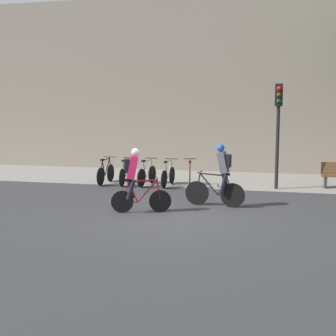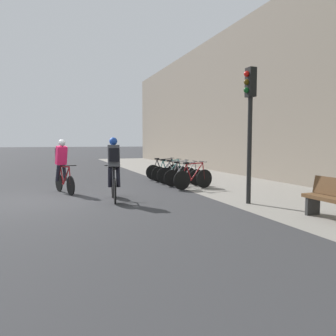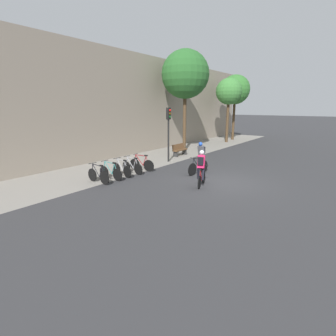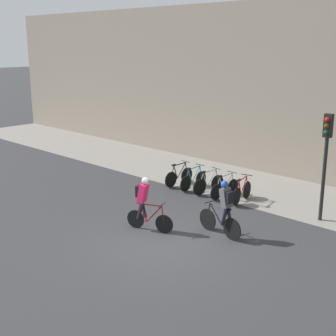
# 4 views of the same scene
# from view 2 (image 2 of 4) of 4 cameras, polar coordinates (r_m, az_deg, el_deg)

# --- Properties ---
(ground) EXTENTS (200.00, 200.00, 0.00)m
(ground) POSITION_cam_2_polar(r_m,az_deg,el_deg) (10.07, -20.14, -5.21)
(ground) COLOR #333335
(kerb_strip) EXTENTS (44.00, 4.50, 0.01)m
(kerb_strip) POSITION_cam_2_polar(r_m,az_deg,el_deg) (12.10, 13.82, -3.43)
(kerb_strip) COLOR gray
(kerb_strip) RESTS_ON ground
(building_facade) EXTENTS (44.00, 0.60, 7.61)m
(building_facade) POSITION_cam_2_polar(r_m,az_deg,el_deg) (13.75, 23.23, 13.17)
(building_facade) COLOR gray
(building_facade) RESTS_ON ground
(cyclist_pink) EXTENTS (1.56, 0.64, 1.74)m
(cyclist_pink) POSITION_cam_2_polar(r_m,az_deg,el_deg) (11.19, -17.96, 0.68)
(cyclist_pink) COLOR black
(cyclist_pink) RESTS_ON ground
(cyclist_grey) EXTENTS (1.74, 0.50, 1.79)m
(cyclist_grey) POSITION_cam_2_polar(r_m,az_deg,el_deg) (9.19, -9.44, 0.03)
(cyclist_grey) COLOR black
(cyclist_grey) RESTS_ON ground
(parked_bike_0) EXTENTS (0.46, 1.62, 0.96)m
(parked_bike_0) POSITION_cam_2_polar(r_m,az_deg,el_deg) (14.49, -0.78, -0.43)
(parked_bike_0) COLOR black
(parked_bike_0) RESTS_ON ground
(parked_bike_1) EXTENTS (0.46, 1.63, 0.96)m
(parked_bike_1) POSITION_cam_2_polar(r_m,az_deg,el_deg) (13.75, 0.31, -0.73)
(parked_bike_1) COLOR black
(parked_bike_1) RESTS_ON ground
(parked_bike_2) EXTENTS (0.46, 1.60, 0.96)m
(parked_bike_2) POSITION_cam_2_polar(r_m,az_deg,el_deg) (13.01, 1.52, -1.02)
(parked_bike_2) COLOR black
(parked_bike_2) RESTS_ON ground
(parked_bike_3) EXTENTS (0.46, 1.61, 0.95)m
(parked_bike_3) POSITION_cam_2_polar(r_m,az_deg,el_deg) (12.29, 2.88, -1.39)
(parked_bike_3) COLOR black
(parked_bike_3) RESTS_ON ground
(parked_bike_4) EXTENTS (0.47, 1.61, 0.97)m
(parked_bike_4) POSITION_cam_2_polar(r_m,az_deg,el_deg) (11.56, 4.42, -1.70)
(parked_bike_4) COLOR black
(parked_bike_4) RESTS_ON ground
(traffic_light_pole) EXTENTS (0.26, 0.30, 3.60)m
(traffic_light_pole) POSITION_cam_2_polar(r_m,az_deg,el_deg) (9.03, 14.05, 9.73)
(traffic_light_pole) COLOR black
(traffic_light_pole) RESTS_ON ground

